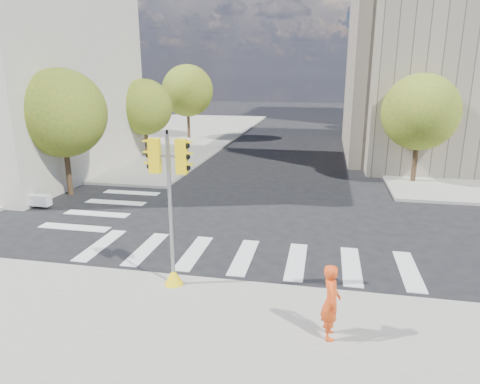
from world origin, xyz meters
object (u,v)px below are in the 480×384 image
Objects in this scene: traffic_signal at (171,222)px; photographer at (331,302)px; lamp_near at (417,98)px; lamp_far at (388,90)px.

traffic_signal is 2.48× the size of photographer.
lamp_near is 21.30m from photographer.
lamp_far is 34.11m from traffic_signal.
lamp_near reaches higher than photographer.
lamp_far reaches higher than photographer.
lamp_far is 1.79× the size of traffic_signal.
lamp_far is at bearing -15.03° from photographer.
lamp_near is at bearing -90.00° from lamp_far.
lamp_far is at bearing 90.00° from lamp_near.
photographer is (4.48, -1.75, -1.00)m from traffic_signal.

